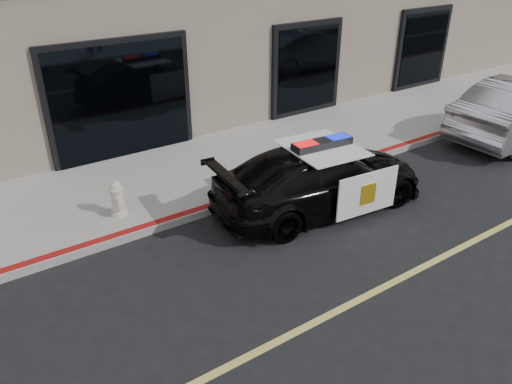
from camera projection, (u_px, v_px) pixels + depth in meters
ground at (364, 298)px, 7.57m from camera, size 120.00×120.00×0.00m
sidewalk_n at (198, 171)px, 11.37m from camera, size 60.00×3.50×0.15m
police_car at (320, 178)px, 9.76m from camera, size 2.61×4.74×1.44m
fire_hydrant at (117, 199)px, 9.34m from camera, size 0.32×0.44×0.70m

